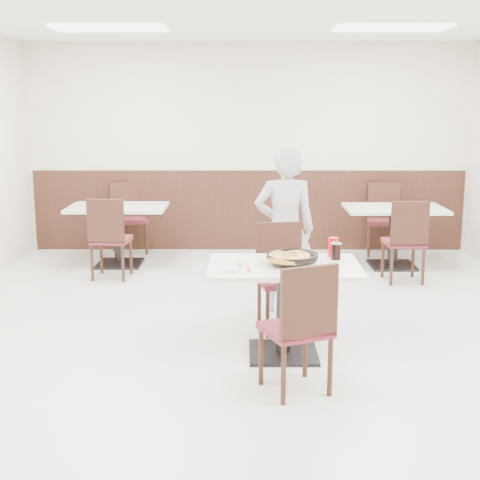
{
  "coord_description": "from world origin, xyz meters",
  "views": [
    {
      "loc": [
        -0.09,
        -5.61,
        2.01
      ],
      "look_at": [
        -0.11,
        -0.3,
        0.91
      ],
      "focal_mm": 50.0,
      "sensor_mm": 36.0,
      "label": 1
    }
  ],
  "objects_px": {
    "chair_near": "(295,326)",
    "red_cup": "(333,247)",
    "diner_person": "(285,230)",
    "side_plate": "(232,269)",
    "bg_table_left": "(119,236)",
    "pizza_pan": "(292,260)",
    "bg_chair_left_near": "(111,238)",
    "bg_chair_left_far": "(129,219)",
    "cola_glass": "(336,252)",
    "chair_far": "(283,279)",
    "bg_chair_right_far": "(383,220)",
    "bg_chair_right_near": "(404,240)",
    "bg_table_right": "(393,237)",
    "main_table": "(284,310)",
    "pizza": "(290,258)"
  },
  "relations": [
    {
      "from": "pizza_pan",
      "to": "main_table",
      "type": "bearing_deg",
      "value": 177.75
    },
    {
      "from": "chair_far",
      "to": "bg_table_left",
      "type": "bearing_deg",
      "value": -62.19
    },
    {
      "from": "side_plate",
      "to": "bg_table_right",
      "type": "bearing_deg",
      "value": 58.26
    },
    {
      "from": "side_plate",
      "to": "bg_chair_left_far",
      "type": "height_order",
      "value": "bg_chair_left_far"
    },
    {
      "from": "bg_chair_left_near",
      "to": "bg_chair_left_far",
      "type": "height_order",
      "value": "same"
    },
    {
      "from": "chair_near",
      "to": "red_cup",
      "type": "distance_m",
      "value": 1.11
    },
    {
      "from": "bg_chair_left_near",
      "to": "side_plate",
      "type": "bearing_deg",
      "value": -56.03
    },
    {
      "from": "pizza",
      "to": "bg_chair_left_far",
      "type": "xyz_separation_m",
      "value": [
        -1.89,
        3.76,
        -0.34
      ]
    },
    {
      "from": "diner_person",
      "to": "bg_chair_right_near",
      "type": "height_order",
      "value": "diner_person"
    },
    {
      "from": "pizza_pan",
      "to": "side_plate",
      "type": "height_order",
      "value": "pizza_pan"
    },
    {
      "from": "bg_chair_left_near",
      "to": "bg_table_right",
      "type": "height_order",
      "value": "bg_chair_left_near"
    },
    {
      "from": "cola_glass",
      "to": "bg_chair_left_near",
      "type": "height_order",
      "value": "bg_chair_left_near"
    },
    {
      "from": "red_cup",
      "to": "bg_chair_left_near",
      "type": "xyz_separation_m",
      "value": [
        -2.28,
        2.14,
        -0.35
      ]
    },
    {
      "from": "bg_chair_left_far",
      "to": "diner_person",
      "type": "bearing_deg",
      "value": 103.87
    },
    {
      "from": "pizza_pan",
      "to": "bg_chair_right_near",
      "type": "relative_size",
      "value": 0.41
    },
    {
      "from": "side_plate",
      "to": "red_cup",
      "type": "xyz_separation_m",
      "value": [
        0.84,
        0.46,
        0.07
      ]
    },
    {
      "from": "main_table",
      "to": "chair_near",
      "type": "distance_m",
      "value": 0.69
    },
    {
      "from": "chair_near",
      "to": "bg_table_left",
      "type": "relative_size",
      "value": 0.79
    },
    {
      "from": "red_cup",
      "to": "chair_near",
      "type": "bearing_deg",
      "value": -111.45
    },
    {
      "from": "cola_glass",
      "to": "red_cup",
      "type": "relative_size",
      "value": 0.81
    },
    {
      "from": "side_plate",
      "to": "bg_table_left",
      "type": "distance_m",
      "value": 3.57
    },
    {
      "from": "diner_person",
      "to": "bg_chair_right_far",
      "type": "relative_size",
      "value": 1.69
    },
    {
      "from": "pizza_pan",
      "to": "chair_far",
      "type": "bearing_deg",
      "value": 92.92
    },
    {
      "from": "red_cup",
      "to": "bg_chair_left_near",
      "type": "height_order",
      "value": "bg_chair_left_near"
    },
    {
      "from": "diner_person",
      "to": "pizza_pan",
      "type": "bearing_deg",
      "value": 85.52
    },
    {
      "from": "bg_table_left",
      "to": "bg_chair_left_far",
      "type": "xyz_separation_m",
      "value": [
        0.02,
        0.67,
        0.1
      ]
    },
    {
      "from": "bg_table_left",
      "to": "bg_chair_right_far",
      "type": "height_order",
      "value": "bg_chair_right_far"
    },
    {
      "from": "pizza",
      "to": "diner_person",
      "type": "bearing_deg",
      "value": 88.16
    },
    {
      "from": "chair_far",
      "to": "pizza",
      "type": "height_order",
      "value": "chair_far"
    },
    {
      "from": "chair_far",
      "to": "bg_chair_right_far",
      "type": "xyz_separation_m",
      "value": [
        1.51,
        3.01,
        0.0
      ]
    },
    {
      "from": "diner_person",
      "to": "side_plate",
      "type": "bearing_deg",
      "value": 66.62
    },
    {
      "from": "cola_glass",
      "to": "bg_chair_right_near",
      "type": "relative_size",
      "value": 0.14
    },
    {
      "from": "main_table",
      "to": "bg_table_left",
      "type": "relative_size",
      "value": 1.0
    },
    {
      "from": "red_cup",
      "to": "cola_glass",
      "type": "bearing_deg",
      "value": -86.01
    },
    {
      "from": "bg_chair_left_near",
      "to": "bg_chair_right_far",
      "type": "relative_size",
      "value": 1.0
    },
    {
      "from": "chair_near",
      "to": "red_cup",
      "type": "relative_size",
      "value": 5.94
    },
    {
      "from": "chair_far",
      "to": "bg_chair_right_far",
      "type": "bearing_deg",
      "value": -126.7
    },
    {
      "from": "diner_person",
      "to": "pizza",
      "type": "bearing_deg",
      "value": 84.41
    },
    {
      "from": "main_table",
      "to": "bg_chair_left_far",
      "type": "bearing_deg",
      "value": 116.49
    },
    {
      "from": "bg_table_right",
      "to": "bg_chair_right_far",
      "type": "bearing_deg",
      "value": 89.63
    },
    {
      "from": "bg_chair_left_far",
      "to": "bg_chair_right_near",
      "type": "xyz_separation_m",
      "value": [
        3.35,
        -1.44,
        0.0
      ]
    },
    {
      "from": "chair_far",
      "to": "red_cup",
      "type": "xyz_separation_m",
      "value": [
        0.39,
        -0.31,
        0.35
      ]
    },
    {
      "from": "main_table",
      "to": "cola_glass",
      "type": "xyz_separation_m",
      "value": [
        0.43,
        0.18,
        0.44
      ]
    },
    {
      "from": "cola_glass",
      "to": "bg_chair_right_far",
      "type": "bearing_deg",
      "value": 72.11
    },
    {
      "from": "bg_chair_left_near",
      "to": "bg_chair_left_far",
      "type": "relative_size",
      "value": 1.0
    },
    {
      "from": "bg_chair_right_near",
      "to": "main_table",
      "type": "bearing_deg",
      "value": -126.95
    },
    {
      "from": "bg_chair_right_near",
      "to": "side_plate",
      "type": "bearing_deg",
      "value": -131.57
    },
    {
      "from": "chair_near",
      "to": "bg_chair_right_near",
      "type": "bearing_deg",
      "value": 40.7
    },
    {
      "from": "pizza",
      "to": "bg_chair_right_near",
      "type": "xyz_separation_m",
      "value": [
        1.46,
        2.32,
        -0.34
      ]
    },
    {
      "from": "chair_far",
      "to": "bg_chair_right_far",
      "type": "relative_size",
      "value": 1.0
    }
  ]
}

